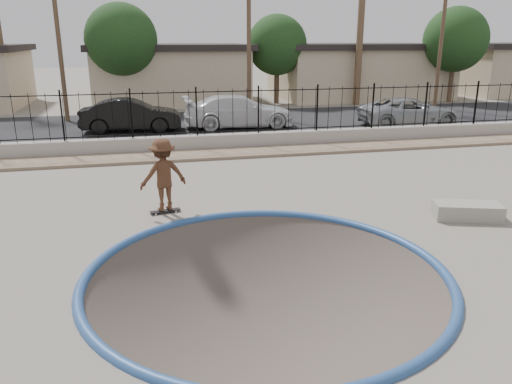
{
  "coord_description": "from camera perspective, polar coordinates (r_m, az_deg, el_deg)",
  "views": [
    {
      "loc": [
        -2.14,
        -9.35,
        4.34
      ],
      "look_at": [
        0.48,
        2.0,
        0.71
      ],
      "focal_mm": 35.0,
      "sensor_mm": 36.0,
      "label": 1
    }
  ],
  "objects": [
    {
      "name": "house_east",
      "position": [
        39.39,
        11.54,
        13.49
      ],
      "size": [
        12.6,
        8.6,
        3.9
      ],
      "color": "tan",
      "rests_on": "ground"
    },
    {
      "name": "street_tree_left",
      "position": [
        32.37,
        -15.16,
        16.44
      ],
      "size": [
        4.32,
        4.32,
        6.36
      ],
      "color": "#473323",
      "rests_on": "ground"
    },
    {
      "name": "street_tree_right",
      "position": [
        37.81,
        21.86,
        15.87
      ],
      "size": [
        4.32,
        4.32,
        6.36
      ],
      "color": "#473323",
      "rests_on": "ground"
    },
    {
      "name": "street_tree_mid",
      "position": [
        34.59,
        2.42,
        16.42
      ],
      "size": [
        3.96,
        3.96,
        5.83
      ],
      "color": "#473323",
      "rests_on": "ground"
    },
    {
      "name": "skateboard",
      "position": [
        13.08,
        -10.34,
        -2.13
      ],
      "size": [
        0.8,
        0.34,
        0.07
      ],
      "rotation": [
        0.0,
        0.0,
        0.2
      ],
      "color": "black",
      "rests_on": "ground"
    },
    {
      "name": "skater",
      "position": [
        12.83,
        -10.54,
        1.53
      ],
      "size": [
        1.33,
        0.96,
        1.85
      ],
      "primitive_type": "imported",
      "rotation": [
        0.0,
        0.0,
        3.4
      ],
      "color": "brown",
      "rests_on": "ground"
    },
    {
      "name": "house_center",
      "position": [
        36.0,
        -9.83,
        13.26
      ],
      "size": [
        10.6,
        8.6,
        3.9
      ],
      "color": "tan",
      "rests_on": "ground"
    },
    {
      "name": "ground",
      "position": [
        22.14,
        -7.07,
        2.92
      ],
      "size": [
        120.0,
        120.0,
        2.2
      ],
      "primitive_type": "cube",
      "color": "slate",
      "rests_on": "ground"
    },
    {
      "name": "retaining_wall",
      "position": [
        20.18,
        -6.69,
        5.61
      ],
      "size": [
        42.0,
        0.45,
        0.6
      ],
      "primitive_type": "cube",
      "color": "#9E968B",
      "rests_on": "ground"
    },
    {
      "name": "bowl_pit",
      "position": [
        9.65,
        1.22,
        -9.43
      ],
      "size": [
        6.84,
        6.84,
        1.8
      ],
      "primitive_type": null,
      "color": "#4B4139",
      "rests_on": "ground"
    },
    {
      "name": "utility_pole_left",
      "position": [
        28.62,
        -21.73,
        16.84
      ],
      "size": [
        1.7,
        0.24,
        9.0
      ],
      "color": "#473323",
      "rests_on": "ground"
    },
    {
      "name": "rock_strip",
      "position": [
        19.16,
        -6.28,
        4.25
      ],
      "size": [
        42.0,
        1.6,
        0.11
      ],
      "primitive_type": "cube",
      "color": "#9C8466",
      "rests_on": "ground"
    },
    {
      "name": "car_b",
      "position": [
        24.61,
        -14.1,
        8.5
      ],
      "size": [
        4.75,
        1.91,
        1.54
      ],
      "primitive_type": "imported",
      "rotation": [
        0.0,
        0.0,
        1.51
      ],
      "color": "black",
      "rests_on": "street"
    },
    {
      "name": "car_d",
      "position": [
        26.55,
        17.17,
        8.74
      ],
      "size": [
        5.15,
        2.46,
        1.42
      ],
      "primitive_type": "imported",
      "rotation": [
        0.0,
        0.0,
        1.55
      ],
      "color": "#929699",
      "rests_on": "street"
    },
    {
      "name": "street",
      "position": [
        26.79,
        -8.33,
        7.81
      ],
      "size": [
        90.0,
        8.0,
        0.04
      ],
      "primitive_type": "cube",
      "color": "black",
      "rests_on": "ground"
    },
    {
      "name": "concrete_ledge",
      "position": [
        13.49,
        23.0,
        -2.02
      ],
      "size": [
        1.74,
        1.17,
        0.4
      ],
      "primitive_type": "cube",
      "rotation": [
        0.0,
        0.0,
        -0.32
      ],
      "color": "gray",
      "rests_on": "ground"
    },
    {
      "name": "utility_pole_right",
      "position": [
        33.66,
        20.52,
        16.86
      ],
      "size": [
        1.7,
        0.24,
        9.0
      ],
      "color": "#473323",
      "rests_on": "ground"
    },
    {
      "name": "car_c",
      "position": [
        25.06,
        -1.97,
        9.21
      ],
      "size": [
        5.47,
        2.26,
        1.58
      ],
      "primitive_type": "imported",
      "rotation": [
        0.0,
        0.0,
        1.56
      ],
      "color": "silver",
      "rests_on": "street"
    },
    {
      "name": "coping_ring",
      "position": [
        9.65,
        1.22,
        -9.43
      ],
      "size": [
        7.04,
        7.04,
        0.2
      ],
      "primitive_type": "torus",
      "color": "#294C85",
      "rests_on": "ground"
    },
    {
      "name": "utility_pole_mid",
      "position": [
        29.02,
        -0.83,
        18.49
      ],
      "size": [
        1.7,
        0.24,
        9.5
      ],
      "color": "#473323",
      "rests_on": "ground"
    },
    {
      "name": "fence",
      "position": [
        19.97,
        -6.81,
        8.98
      ],
      "size": [
        40.0,
        0.04,
        1.8
      ],
      "color": "black",
      "rests_on": "retaining_wall"
    }
  ]
}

